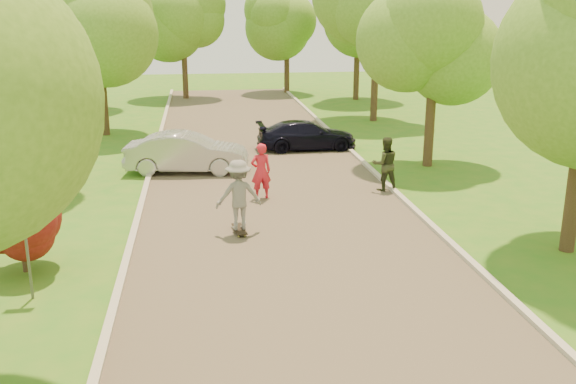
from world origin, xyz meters
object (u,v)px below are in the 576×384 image
person_striped (261,171)px  person_olive (385,164)px  longboard (239,229)px  silver_sedan (187,153)px  street_sign (24,228)px  dark_sedan (307,135)px  skateboarder (239,195)px

person_striped → person_olive: 4.15m
longboard → person_striped: bearing=-113.3°
silver_sedan → person_olive: person_olive is taller
silver_sedan → person_striped: 4.42m
street_sign → silver_sedan: (3.11, 10.27, -0.83)m
street_sign → longboard: size_ratio=2.18×
street_sign → person_striped: street_sign is taller
person_striped → longboard: bearing=64.4°
dark_sedan → skateboarder: (-3.54, -10.11, 0.46)m
dark_sedan → longboard: dark_sedan is taller
person_olive → dark_sedan: bearing=-77.4°
person_striped → person_olive: (4.14, 0.38, 0.00)m
dark_sedan → longboard: size_ratio=4.22×
silver_sedan → person_striped: (2.36, -3.73, 0.17)m
longboard → person_striped: size_ratio=0.56×
person_striped → person_olive: bearing=175.7°
skateboarder → dark_sedan: bearing=-116.4°
skateboarder → person_striped: 3.25m
street_sign → skateboarder: 5.72m
longboard → silver_sedan: bearing=-85.1°
skateboarder → person_olive: skateboarder is taller
street_sign → silver_sedan: 10.77m
silver_sedan → person_striped: bearing=-140.3°
skateboarder → street_sign: bearing=29.8°
dark_sedan → skateboarder: 10.72m
person_olive → longboard: bearing=34.5°
street_sign → dark_sedan: size_ratio=0.52×
silver_sedan → street_sign: bearing=170.6°
street_sign → longboard: (4.56, 3.42, -1.46)m
silver_sedan → person_striped: person_striped is taller
street_sign → person_striped: size_ratio=1.21×
street_sign → dark_sedan: 15.80m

